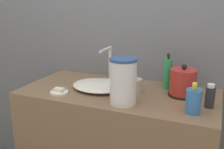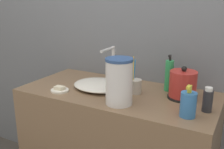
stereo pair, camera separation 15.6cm
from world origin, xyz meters
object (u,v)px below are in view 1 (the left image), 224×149
Objects in this scene: electric_kettle at (183,83)px; lotion_bottle at (168,74)px; shampoo_bottle at (210,96)px; water_pitcher at (123,81)px; toothbrush_cup at (136,85)px; faucet at (110,62)px; mouthwash_bottle at (193,101)px.

lotion_bottle is at bearing 140.42° from electric_kettle.
water_pitcher is (-0.43, -0.12, 0.06)m from shampoo_bottle.
electric_kettle is 0.27m from toothbrush_cup.
shampoo_bottle is (0.64, -0.20, -0.08)m from faucet.
water_pitcher reaches higher than mouthwash_bottle.
shampoo_bottle is at bearing 56.07° from mouthwash_bottle.
water_pitcher is (-0.01, -0.19, 0.08)m from toothbrush_cup.
electric_kettle is 0.24m from mouthwash_bottle.
electric_kettle is 0.75× the size of water_pitcher.
water_pitcher reaches higher than lotion_bottle.
faucet is 1.51× the size of mouthwash_bottle.
electric_kettle is 0.37m from water_pitcher.
faucet reaches higher than shampoo_bottle.
water_pitcher is at bearing -177.55° from mouthwash_bottle.
water_pitcher is (-0.17, -0.33, 0.03)m from lotion_bottle.
electric_kettle is at bearing 142.08° from shampoo_bottle.
lotion_bottle is (0.38, 0.01, -0.04)m from faucet.
electric_kettle is at bearing 10.96° from toothbrush_cup.
toothbrush_cup is at bearing 170.75° from shampoo_bottle.
mouthwash_bottle is 0.63× the size of water_pitcher.
shampoo_bottle is (0.42, -0.07, 0.01)m from toothbrush_cup.
shampoo_bottle is at bearing -37.92° from electric_kettle.
faucet is 0.38m from lotion_bottle.
faucet is 0.50m from electric_kettle.
toothbrush_cup is 1.40× the size of mouthwash_bottle.
faucet is 0.38m from water_pitcher.
toothbrush_cup is at bearing 153.55° from mouthwash_bottle.
faucet is at bearing 170.59° from electric_kettle.
faucet is 0.27m from toothbrush_cup.
electric_kettle is 0.14m from lotion_bottle.
toothbrush_cup is 0.22m from lotion_bottle.
toothbrush_cup is 0.20m from water_pitcher.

